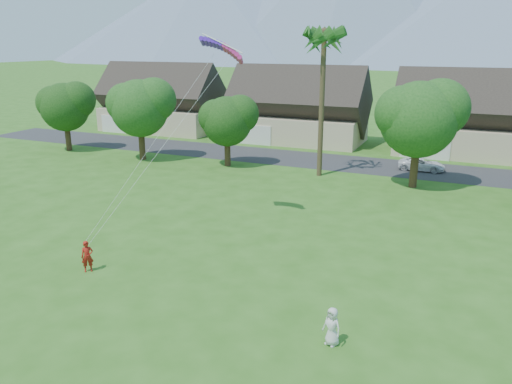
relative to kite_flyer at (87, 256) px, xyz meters
The scene contains 10 objects.
ground 9.00m from the kite_flyer, 35.79° to the right, with size 500.00×500.00×0.00m, color #2D6019.
street 29.67m from the kite_flyer, 75.81° to the left, with size 90.00×7.00×0.01m, color #2D2D30.
kite_flyer is the anchor object (origin of this frame).
watcher 13.17m from the kite_flyer, ahead, with size 0.76×0.50×1.56m, color silver.
parked_car 31.70m from the kite_flyer, 65.11° to the left, with size 1.89×4.10×1.14m, color white.
mountain_ridge 256.93m from the kite_flyer, 86.03° to the left, with size 540.00×240.00×70.00m.
houses_row 38.63m from the kite_flyer, 78.38° to the left, with size 72.75×8.19×8.86m.
tree_row 23.84m from the kite_flyer, 74.88° to the left, with size 62.27×6.67×8.45m.
fan_palm 26.25m from the kite_flyer, 77.23° to the left, with size 3.00×3.00×13.80m.
parafoil_kite 14.01m from the kite_flyer, 69.92° to the left, with size 2.88×1.25×0.50m.
Camera 1 is at (9.88, -12.67, 11.23)m, focal length 35.00 mm.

